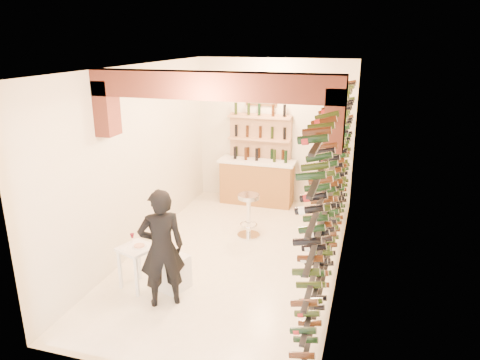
% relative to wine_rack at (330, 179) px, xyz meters
% --- Properties ---
extents(ground, '(6.00, 6.00, 0.00)m').
position_rel_wine_rack_xyz_m(ground, '(-1.53, 0.00, -1.55)').
color(ground, white).
rests_on(ground, ground).
extents(room_shell, '(3.52, 6.02, 3.21)m').
position_rel_wine_rack_xyz_m(room_shell, '(-1.53, -0.26, 0.70)').
color(room_shell, silver).
rests_on(room_shell, ground).
extents(wine_rack, '(0.32, 5.70, 2.56)m').
position_rel_wine_rack_xyz_m(wine_rack, '(0.00, 0.00, 0.00)').
color(wine_rack, black).
rests_on(wine_rack, ground).
extents(back_counter, '(1.70, 0.62, 1.29)m').
position_rel_wine_rack_xyz_m(back_counter, '(-1.83, 2.65, -1.02)').
color(back_counter, '#9B6630').
rests_on(back_counter, ground).
extents(back_shelving, '(1.40, 0.31, 2.73)m').
position_rel_wine_rack_xyz_m(back_shelving, '(-1.83, 2.89, -0.38)').
color(back_shelving, tan).
rests_on(back_shelving, ground).
extents(tasting_table, '(0.59, 0.59, 0.81)m').
position_rel_wine_rack_xyz_m(tasting_table, '(-2.64, -1.36, -1.00)').
color(tasting_table, white).
rests_on(tasting_table, ground).
extents(white_stool, '(0.52, 0.52, 0.52)m').
position_rel_wine_rack_xyz_m(white_stool, '(-2.13, -1.24, -1.29)').
color(white_stool, white).
rests_on(white_stool, ground).
extents(person, '(0.75, 0.69, 1.72)m').
position_rel_wine_rack_xyz_m(person, '(-2.08, -1.64, -0.69)').
color(person, black).
rests_on(person, ground).
extents(chrome_barstool, '(0.43, 0.43, 0.84)m').
position_rel_wine_rack_xyz_m(chrome_barstool, '(-1.53, 0.86, -1.06)').
color(chrome_barstool, silver).
rests_on(chrome_barstool, ground).
extents(crate_lower, '(0.52, 0.45, 0.26)m').
position_rel_wine_rack_xyz_m(crate_lower, '(-0.42, 2.20, -1.42)').
color(crate_lower, '#E2B07C').
rests_on(crate_lower, ground).
extents(crate_upper, '(0.49, 0.34, 0.29)m').
position_rel_wine_rack_xyz_m(crate_upper, '(-0.42, 2.20, -1.15)').
color(crate_upper, '#E2B07C').
rests_on(crate_upper, crate_lower).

